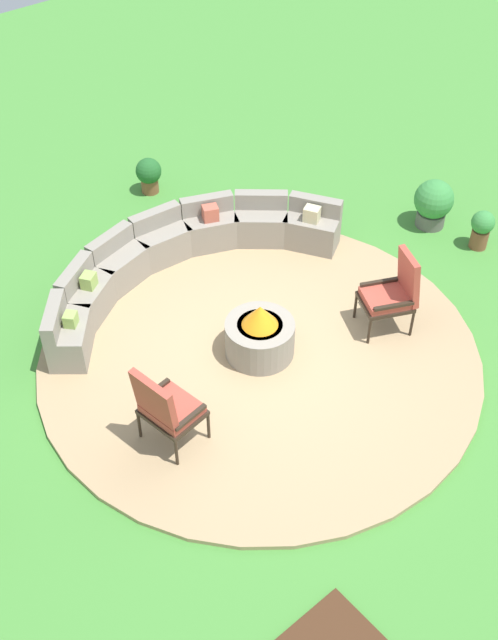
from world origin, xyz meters
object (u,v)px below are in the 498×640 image
(potted_plant_0, at_px, (149,174))
(potted_plant_2, at_px, (482,228))
(lounge_chair_front_left, at_px, (165,407))
(fire_pit, at_px, (260,335))
(curved_stone_bench, at_px, (179,256))
(lounge_chair_front_right, at_px, (394,292))
(potted_plant_1, at_px, (433,202))

(potted_plant_0, distance_m, potted_plant_2, 5.05)
(lounge_chair_front_left, height_order, potted_plant_0, lounge_chair_front_left)
(fire_pit, bearing_deg, potted_plant_2, -5.51)
(curved_stone_bench, xyz_separation_m, lounge_chair_front_left, (-1.83, -2.26, 0.27))
(curved_stone_bench, distance_m, potted_plant_0, 2.20)
(curved_stone_bench, distance_m, lounge_chair_front_right, 2.93)
(fire_pit, relative_size, lounge_chair_front_right, 0.78)
(fire_pit, xyz_separation_m, curved_stone_bench, (0.16, 1.86, 0.01))
(potted_plant_1, relative_size, potted_plant_2, 1.25)
(lounge_chair_front_right, height_order, potted_plant_1, lounge_chair_front_right)
(fire_pit, relative_size, potted_plant_1, 1.14)
(potted_plant_1, bearing_deg, curved_stone_bench, 158.16)
(curved_stone_bench, xyz_separation_m, potted_plant_1, (3.57, -1.43, 0.04))
(lounge_chair_front_left, bearing_deg, curved_stone_bench, 132.92)
(curved_stone_bench, distance_m, potted_plant_2, 4.30)
(lounge_chair_front_left, relative_size, potted_plant_1, 1.47)
(lounge_chair_front_right, xyz_separation_m, potted_plant_1, (2.16, 1.13, -0.21))
(fire_pit, distance_m, lounge_chair_front_right, 1.74)
(lounge_chair_front_right, height_order, potted_plant_0, lounge_chair_front_right)
(lounge_chair_front_right, bearing_deg, potted_plant_1, -36.57)
(curved_stone_bench, height_order, potted_plant_0, curved_stone_bench)
(potted_plant_1, bearing_deg, potted_plant_2, -82.33)
(curved_stone_bench, bearing_deg, lounge_chair_front_right, -61.11)
(fire_pit, distance_m, potted_plant_0, 4.01)
(potted_plant_1, xyz_separation_m, potted_plant_2, (0.11, -0.80, -0.07))
(fire_pit, bearing_deg, potted_plant_0, 74.41)
(fire_pit, xyz_separation_m, lounge_chair_front_left, (-1.67, -0.41, 0.28))
(fire_pit, xyz_separation_m, potted_plant_2, (3.84, -0.37, -0.02))
(lounge_chair_front_left, distance_m, lounge_chair_front_right, 3.25)
(lounge_chair_front_left, xyz_separation_m, potted_plant_1, (5.40, 0.83, -0.23))
(potted_plant_1, bearing_deg, lounge_chair_front_left, -171.22)
(curved_stone_bench, bearing_deg, potted_plant_0, 65.48)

